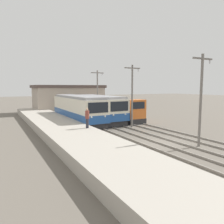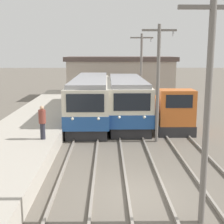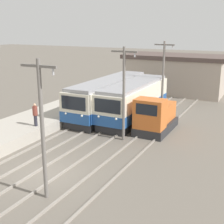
# 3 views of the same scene
# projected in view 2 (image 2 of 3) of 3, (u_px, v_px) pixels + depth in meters

# --- Properties ---
(ground_plane) EXTENTS (200.00, 200.00, 0.00)m
(ground_plane) POSITION_uv_depth(u_px,v_px,m) (141.00, 194.00, 11.97)
(ground_plane) COLOR #665E54
(track_left) EXTENTS (1.54, 60.00, 0.14)m
(track_left) POSITION_uv_depth(u_px,v_px,m) (73.00, 193.00, 11.91)
(track_left) COLOR gray
(track_left) RESTS_ON ground
(track_center) EXTENTS (1.54, 60.00, 0.14)m
(track_center) POSITION_uv_depth(u_px,v_px,m) (146.00, 193.00, 11.96)
(track_center) COLOR gray
(track_center) RESTS_ON ground
(track_right) EXTENTS (1.54, 60.00, 0.14)m
(track_right) POSITION_uv_depth(u_px,v_px,m) (224.00, 192.00, 12.00)
(track_right) COLOR gray
(track_right) RESTS_ON ground
(commuter_train_left) EXTENTS (2.84, 12.54, 3.45)m
(commuter_train_left) POSITION_uv_depth(u_px,v_px,m) (91.00, 101.00, 24.59)
(commuter_train_left) COLOR #28282B
(commuter_train_left) RESTS_ON ground
(commuter_train_center) EXTENTS (2.84, 10.83, 3.42)m
(commuter_train_center) POSITION_uv_depth(u_px,v_px,m) (126.00, 102.00, 24.25)
(commuter_train_center) COLOR #28282B
(commuter_train_center) RESTS_ON ground
(shunting_locomotive) EXTENTS (2.40, 4.87, 3.00)m
(shunting_locomotive) POSITION_uv_depth(u_px,v_px,m) (172.00, 113.00, 21.76)
(shunting_locomotive) COLOR #28282B
(shunting_locomotive) RESTS_ON ground
(catenary_mast_near) EXTENTS (2.00, 0.20, 6.97)m
(catenary_mast_near) POSITION_uv_depth(u_px,v_px,m) (208.00, 106.00, 9.29)
(catenary_mast_near) COLOR slate
(catenary_mast_near) RESTS_ON ground
(catenary_mast_mid) EXTENTS (2.00, 0.20, 6.97)m
(catenary_mast_mid) POSITION_uv_depth(u_px,v_px,m) (158.00, 79.00, 18.37)
(catenary_mast_mid) COLOR slate
(catenary_mast_mid) RESTS_ON ground
(catenary_mast_far) EXTENTS (2.00, 0.20, 6.97)m
(catenary_mast_far) POSITION_uv_depth(u_px,v_px,m) (141.00, 70.00, 27.45)
(catenary_mast_far) COLOR slate
(catenary_mast_far) RESTS_ON ground
(person_on_platform) EXTENTS (0.38, 0.38, 1.79)m
(person_on_platform) POSITION_uv_depth(u_px,v_px,m) (42.00, 121.00, 16.30)
(person_on_platform) COLOR #282833
(person_on_platform) RESTS_ON platform_left
(station_building) EXTENTS (12.60, 6.30, 4.87)m
(station_building) POSITION_uv_depth(u_px,v_px,m) (120.00, 77.00, 37.04)
(station_building) COLOR #AD9E8E
(station_building) RESTS_ON ground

